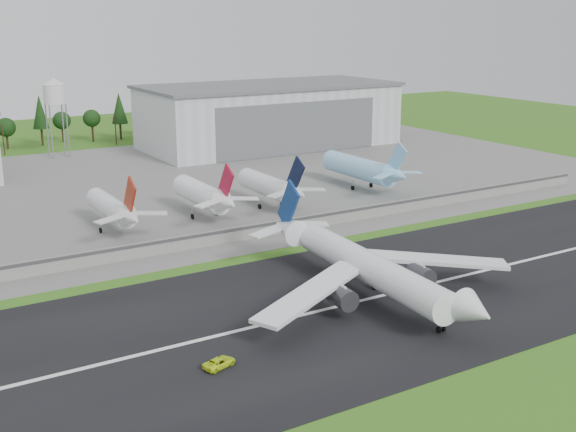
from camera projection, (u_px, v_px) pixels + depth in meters
ground at (369, 327)px, 122.40m from camera, size 600.00×600.00×0.00m
runway at (336, 307)px, 130.63m from camera, size 320.00×60.00×0.10m
runway_centerline at (336, 307)px, 130.62m from camera, size 220.00×1.00×0.02m
apron at (131, 189)px, 221.34m from camera, size 320.00×150.00×0.10m
blast_fence at (225, 236)px, 167.26m from camera, size 240.00×0.61×3.50m
hangar_east at (269, 115)px, 292.53m from camera, size 102.00×47.00×25.20m
water_tower at (54, 91)px, 265.94m from camera, size 8.40×8.40×29.40m
utility_poles at (63, 150)px, 287.32m from camera, size 230.00×3.00×12.00m
treeline at (53, 144)px, 299.69m from camera, size 320.00×16.00×22.00m
main_airliner at (371, 275)px, 132.78m from camera, size 57.15×59.25×18.17m
ground_vehicle at (219, 362)px, 107.91m from camera, size 5.86×3.95×1.49m
parked_jet_red_a at (115, 209)px, 174.53m from camera, size 7.36×31.29×16.43m
parked_jet_red_b at (206, 195)px, 186.63m from camera, size 7.36×31.29×16.81m
parked_jet_navy at (273, 187)px, 196.65m from camera, size 7.36×31.29×16.69m
parked_jet_skyblue at (365, 169)px, 218.29m from camera, size 7.36×37.29×17.08m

